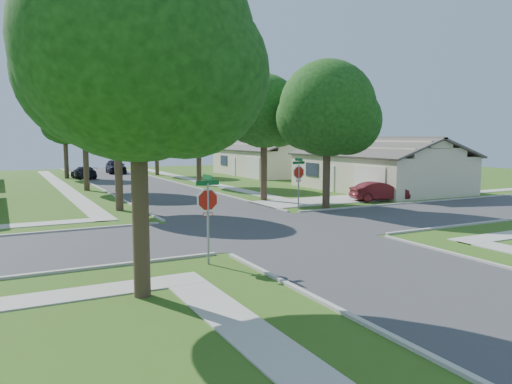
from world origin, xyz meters
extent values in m
plane|color=#375918|center=(0.00, 0.00, 0.00)|extent=(100.00, 100.00, 0.00)
cube|color=#333335|center=(0.00, 0.00, 0.00)|extent=(7.00, 100.00, 0.02)
cube|color=#9E9B91|center=(6.10, 26.00, 0.02)|extent=(1.20, 40.00, 0.04)
cube|color=#9E9B91|center=(-6.10, 26.00, 0.02)|extent=(1.20, 40.00, 0.04)
cube|color=#9E9B91|center=(7.90, 7.10, 0.03)|extent=(8.80, 3.60, 0.05)
cube|color=gray|center=(-4.70, -4.70, 1.35)|extent=(0.06, 0.06, 2.70)
cylinder|color=white|center=(-4.70, -4.70, 2.15)|extent=(1.05, 0.02, 1.05)
cylinder|color=#B1160C|center=(-4.70, -4.70, 2.15)|extent=(0.90, 0.03, 0.90)
cube|color=#B1160C|center=(-4.70, -4.70, 1.68)|extent=(0.34, 0.03, 0.12)
cube|color=white|center=(-4.70, -4.70, 1.68)|extent=(0.30, 0.03, 0.08)
cube|color=#0C5426|center=(-4.70, -4.70, 2.72)|extent=(0.80, 0.02, 0.16)
cube|color=#0C5426|center=(-4.70, -4.70, 2.90)|extent=(0.02, 0.80, 0.16)
cube|color=gray|center=(4.70, 4.70, 1.35)|extent=(0.06, 0.06, 2.70)
cylinder|color=white|center=(4.70, 4.70, 2.15)|extent=(1.05, 0.02, 1.05)
cylinder|color=#B1160C|center=(4.70, 4.70, 2.15)|extent=(0.90, 0.03, 0.90)
cube|color=#B1160C|center=(4.70, 4.70, 1.68)|extent=(0.34, 0.03, 0.12)
cube|color=white|center=(4.70, 4.70, 1.68)|extent=(0.30, 0.03, 0.08)
cube|color=#0C5426|center=(4.70, 4.70, 2.72)|extent=(0.80, 0.02, 0.16)
cube|color=#0C5426|center=(4.70, 4.70, 2.90)|extent=(0.02, 0.80, 0.16)
cylinder|color=#38281C|center=(4.70, 9.00, 1.98)|extent=(0.44, 0.44, 3.95)
sphere|color=#10340D|center=(4.70, 9.00, 5.88)|extent=(4.80, 4.80, 4.80)
sphere|color=#10340D|center=(5.54, 8.52, 5.28)|extent=(3.46, 3.46, 3.46)
sphere|color=#10340D|center=(3.98, 9.60, 5.40)|extent=(3.26, 3.26, 3.26)
cylinder|color=#38281C|center=(4.70, 21.00, 2.15)|extent=(0.44, 0.44, 4.30)
sphere|color=#10340D|center=(4.70, 21.00, 6.51)|extent=(5.40, 5.40, 5.40)
sphere|color=#10340D|center=(5.65, 20.46, 5.84)|extent=(3.89, 3.89, 3.89)
sphere|color=#10340D|center=(3.89, 21.68, 5.97)|extent=(3.67, 3.67, 3.67)
cylinder|color=#38281C|center=(4.70, 34.00, 2.10)|extent=(0.44, 0.44, 4.20)
sphere|color=#10340D|center=(4.70, 34.00, 6.22)|extent=(5.00, 5.00, 5.00)
sphere|color=#10340D|center=(5.58, 33.50, 5.60)|extent=(3.60, 3.60, 3.60)
sphere|color=#10340D|center=(3.95, 34.62, 5.72)|extent=(3.40, 3.40, 3.40)
cylinder|color=#38281C|center=(-4.70, 9.00, 2.12)|extent=(0.44, 0.44, 4.25)
sphere|color=#10340D|center=(-4.70, 9.00, 6.37)|extent=(5.20, 5.20, 5.20)
sphere|color=#10340D|center=(-3.79, 8.48, 5.72)|extent=(3.74, 3.74, 3.74)
sphere|color=#10340D|center=(-5.48, 9.65, 5.85)|extent=(3.54, 3.54, 3.54)
cylinder|color=#38281C|center=(-4.70, 21.00, 2.22)|extent=(0.44, 0.44, 4.44)
sphere|color=#10340D|center=(-4.70, 21.00, 6.76)|extent=(5.60, 5.60, 5.60)
sphere|color=#10340D|center=(-3.72, 20.44, 6.06)|extent=(4.03, 4.03, 4.03)
sphere|color=#10340D|center=(-5.54, 21.70, 6.20)|extent=(3.81, 3.81, 3.81)
cylinder|color=#38281C|center=(-4.70, 34.00, 1.95)|extent=(0.44, 0.44, 3.90)
sphere|color=#10340D|center=(-4.70, 34.00, 5.74)|extent=(4.60, 4.60, 4.60)
sphere|color=#10340D|center=(-3.90, 33.54, 5.16)|extent=(3.31, 3.31, 3.31)
sphere|color=#10340D|center=(-5.39, 34.58, 5.28)|extent=(3.13, 3.13, 3.13)
cylinder|color=#38281C|center=(-7.50, -7.00, 2.02)|extent=(0.44, 0.44, 4.04)
sphere|color=#10340D|center=(-7.50, -7.00, 6.55)|extent=(6.00, 6.00, 6.00)
sphere|color=#10340D|center=(-6.45, -7.60, 5.80)|extent=(4.32, 4.32, 4.32)
sphere|color=#10340D|center=(-8.40, -6.25, 5.95)|extent=(4.08, 4.08, 4.08)
cylinder|color=#38281C|center=(6.30, 4.20, 1.77)|extent=(0.44, 0.44, 3.54)
sphere|color=#10340D|center=(6.30, 4.20, 5.86)|extent=(5.60, 5.60, 5.60)
sphere|color=#10340D|center=(7.28, 3.64, 5.16)|extent=(4.03, 4.03, 4.03)
sphere|color=#10340D|center=(5.46, 4.90, 5.30)|extent=(3.81, 3.81, 3.81)
cube|color=beige|center=(16.00, 11.00, 1.40)|extent=(8.00, 13.00, 2.80)
cube|color=#413D38|center=(18.00, 11.00, 3.45)|extent=(4.42, 13.60, 1.56)
cube|color=#413D38|center=(14.00, 11.00, 3.45)|extent=(4.42, 13.60, 1.56)
cube|color=silver|center=(11.97, 7.10, 1.10)|extent=(0.06, 3.20, 2.20)
cube|color=silver|center=(11.97, 11.65, 1.00)|extent=(0.06, 0.90, 2.00)
cube|color=#1E2633|center=(11.97, 14.25, 1.55)|extent=(0.06, 1.80, 1.10)
cube|color=beige|center=(16.00, 29.00, 1.40)|extent=(8.00, 13.00, 2.80)
cube|color=#413D38|center=(18.00, 29.00, 3.45)|extent=(4.42, 13.60, 1.56)
cube|color=#413D38|center=(14.00, 29.00, 3.45)|extent=(4.42, 13.60, 1.56)
cube|color=silver|center=(11.97, 25.10, 1.10)|extent=(0.06, 3.20, 2.20)
cube|color=silver|center=(11.97, 29.65, 1.00)|extent=(0.06, 0.90, 2.00)
cube|color=#1E2633|center=(11.97, 32.25, 1.55)|extent=(0.06, 1.80, 1.10)
imported|color=#4F1015|center=(11.50, 5.50, 0.63)|extent=(4.02, 2.21, 1.25)
imported|color=black|center=(1.20, 38.85, 0.82)|extent=(2.22, 4.93, 1.64)
imported|color=black|center=(-3.20, 32.85, 0.62)|extent=(2.27, 4.48, 1.25)
camera|label=1|loc=(-10.70, -19.83, 4.21)|focal=35.00mm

